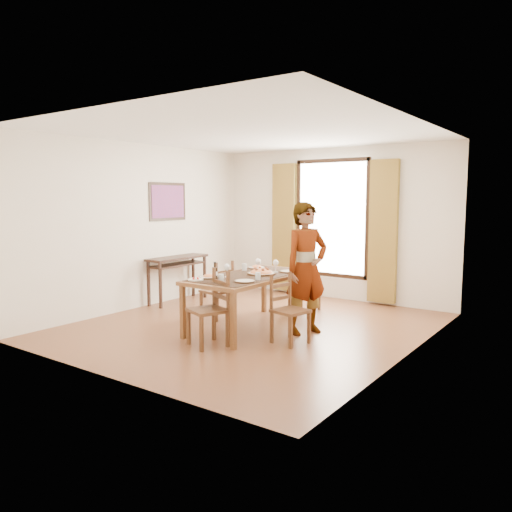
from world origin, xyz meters
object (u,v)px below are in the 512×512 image
Objects in this scene: man at (306,268)px; dining_table at (251,279)px; pasta_platter at (261,271)px; console_table at (177,263)px.

dining_table is at bearing 132.36° from man.
dining_table is at bearing -130.06° from pasta_platter.
pasta_platter reaches higher than dining_table.
console_table is 3.00× the size of pasta_platter.
pasta_platter is at bearing 125.19° from man.
pasta_platter is at bearing -14.78° from console_table.
man is at bearing 17.47° from dining_table.
console_table is 2.87m from man.
man reaches higher than dining_table.
man is (0.75, 0.24, 0.19)m from dining_table.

